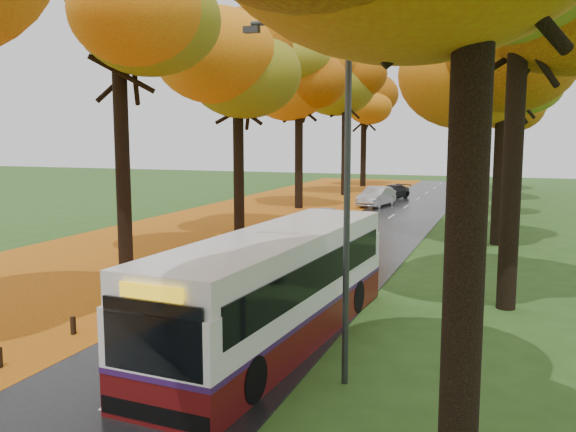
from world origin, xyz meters
The scene contains 13 objects.
road centered at (0.00, 25.00, 0.02)m, with size 6.50×90.00×0.04m, color black.
centre_line centered at (0.00, 25.00, 0.04)m, with size 0.12×90.00×0.01m, color silver.
leaf_verge centered at (-9.00, 25.00, 0.01)m, with size 12.00×90.00×0.02m, color maroon.
leaf_drift centered at (-3.05, 25.00, 0.04)m, with size 0.90×90.00×0.01m, color orange.
trees_left centered at (-7.18, 27.06, 9.53)m, with size 9.20×74.00×13.88m.
trees_right centered at (7.19, 26.91, 9.69)m, with size 9.30×74.20×13.96m.
streetlamp_near centered at (3.95, 8.00, 4.71)m, with size 2.45×0.18×8.00m.
streetlamp_mid centered at (3.95, 30.00, 4.71)m, with size 2.45×0.18×8.00m.
streetlamp_far centered at (3.95, 52.00, 4.71)m, with size 2.45×0.18×8.00m.
bus centered at (1.78, 10.07, 1.56)m, with size 3.23×11.15×2.90m.
car_white centered at (-2.20, 27.76, 0.76)m, with size 1.70×4.22×1.44m, color silver.
car_silver centered at (-2.22, 41.53, 0.79)m, with size 1.58×4.54×1.50m, color #ACAEB4.
car_dark centered at (-2.11, 47.52, 0.63)m, with size 1.66×4.09×1.19m, color black.
Camera 1 is at (7.49, -4.62, 5.49)m, focal length 38.00 mm.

